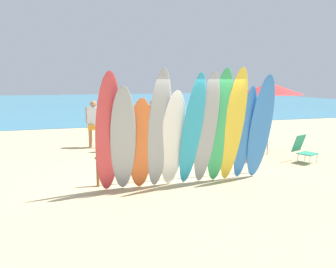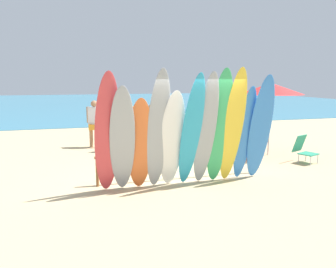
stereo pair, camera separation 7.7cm
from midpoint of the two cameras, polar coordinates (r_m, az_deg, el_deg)
ground at (r=22.03m, az=-9.75°, el=2.65°), size 60.00×60.00×0.00m
ocean_water at (r=37.95m, az=-12.70°, el=5.30°), size 60.00×40.00×0.02m
surfboard_rack at (r=8.37m, az=1.85°, el=-3.83°), size 4.20×0.07×0.73m
surfboard_red_0 at (r=7.29m, az=-10.49°, el=0.03°), size 0.62×0.75×2.68m
surfboard_grey_1 at (r=7.31m, az=-7.98°, el=-1.02°), size 0.62×0.85×2.39m
surfboard_orange_2 at (r=7.48m, az=-4.98°, el=-1.79°), size 0.60×0.62×2.12m
surfboard_grey_3 at (r=7.44m, az=-1.84°, el=0.61°), size 0.58×0.80×2.75m
surfboard_white_4 at (r=7.62m, az=0.52°, el=-0.96°), size 0.59×0.73×2.28m
surfboard_teal_5 at (r=7.60m, az=3.85°, el=0.44°), size 0.58×0.98×2.66m
surfboard_grey_6 at (r=7.77m, az=6.28°, el=0.71°), size 0.51×0.85×2.69m
surfboard_green_7 at (r=7.95m, az=8.57°, el=1.14°), size 0.57×0.74×2.76m
surfboard_yellow_8 at (r=8.10m, az=10.84°, el=1.28°), size 0.57×0.78×2.78m
surfboard_blue_9 at (r=8.42m, az=12.73°, el=0.06°), size 0.53×0.65×2.36m
surfboard_blue_10 at (r=8.48m, az=15.25°, el=0.94°), size 0.63×0.86×2.62m
beachgoer_midbeach at (r=10.63m, az=13.52°, el=0.34°), size 0.58×0.25×1.54m
beachgoer_by_water at (r=12.53m, az=-12.70°, el=2.23°), size 0.56×0.44×1.74m
beachgoer_photographing at (r=11.66m, az=-7.58°, el=1.82°), size 0.64×0.30×1.73m
beachgoer_strolling at (r=15.77m, az=-2.84°, el=3.40°), size 0.50×0.37×1.53m
beachgoer_near_rack at (r=13.89m, az=-6.89°, el=2.74°), size 0.61×0.26×1.61m
beach_chair_red at (r=10.93m, az=21.83°, el=-2.26°), size 0.71×0.78×0.84m
beach_chair_blue at (r=12.53m, az=12.28°, el=-0.41°), size 0.66×0.78×0.83m
beach_umbrella at (r=11.42m, az=16.88°, el=7.41°), size 2.07×2.07×2.38m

